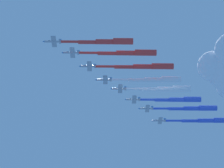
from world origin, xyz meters
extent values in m
cylinder|color=#9EA3AD|center=(39.23, -28.26, 197.17)|extent=(2.08, 9.07, 1.12)
cone|color=#1959A5|center=(39.77, -33.28, 197.17)|extent=(1.20, 1.41, 1.07)
cylinder|color=black|center=(38.72, -23.54, 197.17)|extent=(0.90, 0.69, 0.84)
ellipsoid|color=black|center=(39.45, -30.23, 197.64)|extent=(0.97, 1.97, 0.70)
cube|color=#9EA3AD|center=(39.17, -27.72, 197.12)|extent=(8.64, 3.58, 0.33)
cube|color=#1959A5|center=(43.00, -27.31, 197.10)|extent=(0.94, 2.36, 0.12)
cube|color=#1959A5|center=(35.34, -28.13, 197.28)|extent=(0.94, 2.36, 0.12)
cube|color=#9EA3AD|center=(38.82, -24.50, 197.17)|extent=(3.30, 1.44, 0.17)
cube|color=#1959A5|center=(38.84, -24.50, 198.12)|extent=(0.31, 1.41, 1.90)
cylinder|color=red|center=(38.18, -18.56, 197.17)|extent=(2.58, 10.91, 1.43)
cylinder|color=red|center=(36.88, -9.24, 197.17)|extent=(3.29, 10.98, 2.15)
cylinder|color=red|center=(36.29, 0.15, 197.17)|extent=(4.00, 11.06, 2.86)
cylinder|color=red|center=(35.72, 9.55, 197.16)|extent=(4.71, 11.14, 3.58)
cylinder|color=#9EA3AD|center=(28.02, -20.18, 199.01)|extent=(2.10, 9.07, 1.12)
cone|color=#1959A5|center=(28.58, -25.20, 199.01)|extent=(1.20, 1.41, 1.06)
cylinder|color=black|center=(27.49, -15.46, 199.01)|extent=(0.90, 0.69, 0.84)
ellipsoid|color=black|center=(28.24, -22.15, 199.48)|extent=(0.97, 1.97, 0.69)
cube|color=#9EA3AD|center=(27.96, -19.65, 198.96)|extent=(8.65, 3.61, 0.26)
cube|color=#1959A5|center=(31.79, -19.22, 198.98)|extent=(0.95, 2.36, 0.11)
cube|color=#1959A5|center=(24.13, -20.07, 199.08)|extent=(0.95, 2.36, 0.11)
cube|color=#9EA3AD|center=(27.60, -16.43, 199.01)|extent=(3.30, 1.45, 0.14)
cube|color=#1959A5|center=(27.61, -16.43, 199.96)|extent=(0.30, 1.41, 1.90)
cylinder|color=red|center=(26.88, -9.95, 199.01)|extent=(2.75, 12.15, 1.42)
cylinder|color=red|center=(25.42, 0.45, 199.01)|extent=(3.45, 12.23, 2.13)
cylinder|color=red|center=(24.67, 10.92, 199.01)|extent=(4.16, 12.31, 2.84)
cylinder|color=red|center=(23.95, 21.40, 199.00)|extent=(4.86, 12.39, 3.55)
cylinder|color=#9EA3AD|center=(16.81, -12.11, 198.12)|extent=(2.10, 9.07, 1.12)
cone|color=#1959A5|center=(17.36, -17.13, 198.12)|extent=(1.20, 1.41, 1.06)
cylinder|color=black|center=(16.29, -7.39, 198.12)|extent=(0.90, 0.69, 0.84)
ellipsoid|color=black|center=(17.04, -14.08, 198.58)|extent=(0.98, 1.97, 0.69)
cube|color=#9EA3AD|center=(16.75, -11.57, 198.07)|extent=(8.65, 3.60, 0.29)
cube|color=#1959A5|center=(20.58, -11.15, 198.07)|extent=(0.95, 2.36, 0.11)
cube|color=#1959A5|center=(12.93, -11.99, 198.21)|extent=(0.95, 2.36, 0.11)
cube|color=#9EA3AD|center=(16.40, -8.35, 198.12)|extent=(3.30, 1.44, 0.16)
cube|color=#1959A5|center=(16.42, -8.35, 199.07)|extent=(0.31, 1.41, 1.90)
cylinder|color=red|center=(15.66, -1.68, 198.12)|extent=(2.78, 12.60, 1.43)
cylinder|color=red|center=(14.18, 9.11, 198.12)|extent=(3.49, 12.68, 2.14)
cylinder|color=red|center=(13.40, 19.97, 198.11)|extent=(4.20, 12.76, 2.85)
cylinder|color=red|center=(12.65, 30.84, 198.11)|extent=(4.91, 12.83, 3.56)
cylinder|color=#9EA3AD|center=(5.60, -4.04, 196.69)|extent=(2.02, 9.07, 1.16)
cone|color=#1959A5|center=(6.09, -9.06, 196.69)|extent=(1.22, 1.40, 1.10)
cylinder|color=black|center=(5.15, 0.69, 196.69)|extent=(0.92, 0.68, 0.87)
ellipsoid|color=black|center=(5.82, -6.01, 197.15)|extent=(0.97, 1.97, 0.72)
cube|color=#9EA3AD|center=(5.55, -3.50, 196.64)|extent=(8.62, 3.50, 0.59)
cube|color=#1959A5|center=(9.38, -3.13, 196.50)|extent=(0.92, 2.36, 0.14)
cube|color=#1959A5|center=(1.73, -3.87, 196.91)|extent=(0.92, 2.36, 0.14)
cube|color=#9EA3AD|center=(5.24, -0.27, 196.69)|extent=(3.29, 1.40, 0.27)
cube|color=#1959A5|center=(5.29, -0.27, 197.63)|extent=(0.36, 1.41, 1.90)
cylinder|color=white|center=(4.64, 5.96, 196.69)|extent=(2.57, 11.57, 1.47)
cylinder|color=white|center=(3.38, 15.87, 196.70)|extent=(3.30, 11.64, 2.21)
cylinder|color=white|center=(2.83, 25.84, 196.68)|extent=(4.04, 11.71, 2.95)
cylinder|color=white|center=(2.31, 35.82, 196.66)|extent=(4.77, 11.78, 3.68)
cylinder|color=#9EA3AD|center=(-5.60, 4.04, 198.35)|extent=(2.07, 9.07, 1.11)
cone|color=#1959A5|center=(-5.06, -0.98, 198.35)|extent=(1.19, 1.41, 1.06)
cylinder|color=black|center=(-6.11, 8.76, 198.35)|extent=(0.89, 0.69, 0.83)
ellipsoid|color=black|center=(-5.39, 2.07, 198.82)|extent=(0.97, 1.97, 0.69)
cube|color=#9EA3AD|center=(-5.66, 4.57, 198.30)|extent=(8.64, 3.58, 0.22)
cube|color=#1959A5|center=(-1.83, 4.98, 198.33)|extent=(0.94, 2.36, 0.11)
cube|color=#1959A5|center=(-9.49, 4.16, 198.41)|extent=(0.94, 2.36, 0.11)
cube|color=#9EA3AD|center=(-6.01, 7.80, 198.35)|extent=(3.30, 1.44, 0.13)
cube|color=#1959A5|center=(-6.00, 7.80, 199.30)|extent=(0.29, 1.41, 1.90)
cylinder|color=white|center=(-6.66, 13.84, 198.35)|extent=(2.59, 11.15, 1.41)
cylinder|color=white|center=(-7.98, 23.38, 198.35)|extent=(3.29, 11.23, 2.12)
cylinder|color=white|center=(-8.60, 32.99, 198.35)|extent=(3.99, 11.30, 2.83)
cylinder|color=white|center=(-9.19, 42.60, 198.35)|extent=(4.70, 11.38, 3.54)
cylinder|color=#9EA3AD|center=(-16.81, 12.11, 198.03)|extent=(2.08, 9.07, 1.12)
cone|color=#1959A5|center=(-16.27, 7.09, 198.03)|extent=(1.20, 1.41, 1.07)
cylinder|color=black|center=(-17.32, 16.83, 198.03)|extent=(0.90, 0.69, 0.84)
ellipsoid|color=black|center=(-16.59, 10.14, 198.50)|extent=(0.97, 1.97, 0.69)
cube|color=#9EA3AD|center=(-16.87, 12.65, 197.98)|extent=(8.64, 3.59, 0.30)
cube|color=#1959A5|center=(-13.04, 13.06, 197.98)|extent=(0.95, 2.36, 0.11)
cube|color=#1959A5|center=(-20.70, 12.23, 198.13)|extent=(0.95, 2.36, 0.11)
cube|color=#9EA3AD|center=(-17.22, 15.87, 198.03)|extent=(3.30, 1.44, 0.16)
cube|color=#1959A5|center=(-17.20, 15.87, 198.98)|extent=(0.31, 1.41, 1.90)
cylinder|color=blue|center=(-17.86, 21.76, 198.03)|extent=(2.57, 10.81, 1.43)
cylinder|color=blue|center=(-19.16, 30.99, 198.04)|extent=(3.28, 10.88, 2.14)
cylinder|color=blue|center=(-19.75, 40.30, 198.03)|extent=(3.99, 10.96, 2.85)
cylinder|color=blue|center=(-20.31, 49.61, 198.02)|extent=(4.70, 11.04, 3.57)
cylinder|color=#9EA3AD|center=(-28.02, 20.18, 198.62)|extent=(2.03, 9.07, 1.14)
cone|color=#1959A5|center=(-27.52, 15.16, 198.62)|extent=(1.21, 1.40, 1.09)
cylinder|color=black|center=(-28.49, 24.91, 198.62)|extent=(0.91, 0.68, 0.86)
ellipsoid|color=black|center=(-27.80, 18.22, 199.09)|extent=(0.97, 1.97, 0.71)
cube|color=#9EA3AD|center=(-28.07, 20.72, 198.57)|extent=(8.63, 3.52, 0.47)
cube|color=#1959A5|center=(-24.24, 21.10, 198.49)|extent=(0.93, 2.36, 0.13)
cube|color=#1959A5|center=(-31.90, 20.34, 198.79)|extent=(0.93, 2.36, 0.13)
cube|color=#9EA3AD|center=(-28.39, 23.95, 198.62)|extent=(3.29, 1.41, 0.23)
cube|color=#1959A5|center=(-28.36, 23.95, 199.57)|extent=(0.33, 1.41, 1.90)
cylinder|color=blue|center=(-29.02, 30.23, 198.62)|extent=(2.60, 11.70, 1.45)
cylinder|color=blue|center=(-30.31, 40.25, 198.64)|extent=(3.32, 11.77, 2.18)
cylinder|color=blue|center=(-30.90, 50.34, 198.62)|extent=(4.04, 11.84, 2.91)
cylinder|color=blue|center=(-31.47, 60.43, 198.60)|extent=(4.77, 11.91, 3.63)
cylinder|color=#9EA3AD|center=(-39.23, 28.26, 196.15)|extent=(2.05, 9.07, 1.16)
cone|color=#1959A5|center=(-38.73, 23.23, 196.15)|extent=(1.23, 1.40, 1.10)
cylinder|color=black|center=(-39.70, 32.98, 196.15)|extent=(0.93, 0.68, 0.87)
ellipsoid|color=black|center=(-39.00, 26.29, 196.62)|extent=(0.98, 1.97, 0.72)
cube|color=#9EA3AD|center=(-39.28, 28.80, 196.10)|extent=(8.62, 3.52, 0.62)
cube|color=#1959A5|center=(-35.45, 29.18, 195.95)|extent=(0.93, 2.36, 0.14)
cube|color=#1959A5|center=(-43.10, 28.42, 196.39)|extent=(0.93, 2.36, 0.14)
cube|color=#9EA3AD|center=(-39.60, 32.02, 196.15)|extent=(3.29, 1.41, 0.28)
cube|color=#1959A5|center=(-39.55, 32.03, 197.10)|extent=(0.37, 1.42, 1.90)
cylinder|color=blue|center=(-40.27, 38.71, 196.15)|extent=(2.71, 12.64, 1.48)
cylinder|color=blue|center=(-41.64, 49.55, 196.17)|extent=(3.45, 12.71, 2.22)
cylinder|color=blue|center=(-42.31, 60.45, 196.14)|extent=(4.18, 12.78, 2.96)
cylinder|color=blue|center=(-42.95, 71.35, 196.12)|extent=(4.92, 12.86, 3.69)
sphere|color=white|center=(-0.59, 62.22, 207.31)|extent=(19.00, 19.00, 19.00)
camera|label=1|loc=(188.09, 18.56, 37.30)|focal=65.33mm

